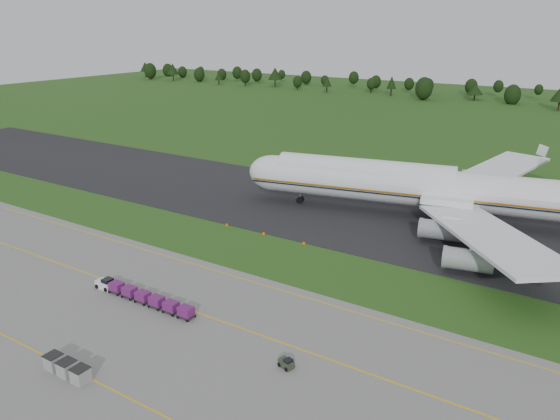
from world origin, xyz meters
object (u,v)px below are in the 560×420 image
Objects in this scene: aircraft at (424,186)px; utility_cart at (286,364)px; baggage_train at (141,296)px; uld_row at (67,368)px; edge_markers at (264,234)px.

utility_cart is at bearing -85.94° from aircraft.
aircraft is at bearing 69.25° from baggage_train.
uld_row is (5.78, -16.99, 0.01)m from baggage_train.
uld_row reaches higher than baggage_train.
baggage_train is (-21.87, -57.72, -5.63)m from aircraft.
edge_markers is (-5.60, 48.15, -0.69)m from uld_row.
uld_row is 0.36× the size of edge_markers.
uld_row is at bearing -83.37° from edge_markers.
utility_cart is 0.30× the size of uld_row.
utility_cart reaches higher than edge_markers.
aircraft is 60.36m from utility_cart.
aircraft is 12.43× the size of uld_row.
edge_markers is (-25.94, 33.34, -0.26)m from utility_cart.
uld_row is 48.48m from edge_markers.
utility_cart is (26.12, -2.19, -0.42)m from baggage_train.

